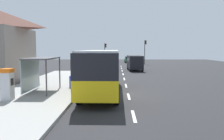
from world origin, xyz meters
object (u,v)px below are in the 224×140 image
(white_van, at_px, (135,62))
(traffic_light_far_side, at_px, (105,50))
(ticket_machine, at_px, (7,84))
(recycling_bin_orange, at_px, (75,80))
(sedan_near, at_px, (129,59))
(traffic_light_near_side, at_px, (145,48))
(recycling_bin_red, at_px, (74,81))
(recycling_bin_blue, at_px, (72,82))
(bus, at_px, (102,69))
(bus_shelter, at_px, (38,66))
(recycling_bin_yellow, at_px, (77,79))

(white_van, height_order, traffic_light_far_side, traffic_light_far_side)
(ticket_machine, distance_m, recycling_bin_orange, 7.06)
(sedan_near, height_order, traffic_light_near_side, traffic_light_near_side)
(ticket_machine, height_order, recycling_bin_red, ticket_machine)
(white_van, xyz_separation_m, traffic_light_near_side, (3.30, 14.84, 2.11))
(ticket_machine, bearing_deg, recycling_bin_orange, 63.56)
(ticket_machine, xyz_separation_m, recycling_bin_orange, (3.13, 6.30, -0.52))
(recycling_bin_orange, bearing_deg, recycling_bin_blue, -90.00)
(traffic_light_near_side, bearing_deg, traffic_light_far_side, 174.68)
(bus, bearing_deg, recycling_bin_orange, 129.50)
(sedan_near, bearing_deg, bus_shelter, -101.91)
(bus, xyz_separation_m, white_van, (3.91, 19.45, -0.50))
(bus, height_order, bus_shelter, bus)
(bus_shelter, bearing_deg, recycling_bin_yellow, 60.66)
(recycling_bin_blue, relative_size, recycling_bin_red, 1.00)
(sedan_near, height_order, bus_shelter, bus_shelter)
(recycling_bin_yellow, distance_m, bus_shelter, 4.74)
(recycling_bin_blue, bearing_deg, sedan_near, 80.65)
(ticket_machine, xyz_separation_m, recycling_bin_blue, (3.13, 4.90, -0.52))
(recycling_bin_blue, xyz_separation_m, recycling_bin_orange, (0.00, 1.40, 0.00))
(recycling_bin_red, bearing_deg, traffic_light_near_side, 73.13)
(traffic_light_near_side, distance_m, bus_shelter, 36.54)
(recycling_bin_blue, relative_size, traffic_light_near_side, 0.18)
(bus, height_order, traffic_light_far_side, traffic_light_far_side)
(traffic_light_near_side, bearing_deg, bus, -101.87)
(recycling_bin_orange, bearing_deg, recycling_bin_red, -90.00)
(white_van, distance_m, recycling_bin_orange, 17.65)
(traffic_light_near_side, bearing_deg, recycling_bin_blue, -106.53)
(bus_shelter, bearing_deg, recycling_bin_red, 48.91)
(traffic_light_near_side, bearing_deg, recycling_bin_red, -106.87)
(white_van, height_order, recycling_bin_red, white_van)
(sedan_near, relative_size, traffic_light_near_side, 0.86)
(ticket_machine, distance_m, recycling_bin_blue, 5.84)
(recycling_bin_red, bearing_deg, bus, -42.98)
(recycling_bin_orange, relative_size, traffic_light_near_side, 0.18)
(ticket_machine, relative_size, traffic_light_near_side, 0.37)
(recycling_bin_red, height_order, recycling_bin_yellow, same)
(white_van, height_order, recycling_bin_yellow, white_van)
(recycling_bin_orange, bearing_deg, recycling_bin_yellow, 90.00)
(sedan_near, xyz_separation_m, recycling_bin_blue, (-6.50, -39.47, -0.14))
(bus, height_order, traffic_light_near_side, traffic_light_near_side)
(recycling_bin_orange, bearing_deg, white_van, 68.72)
(recycling_bin_orange, xyz_separation_m, traffic_light_far_side, (1.10, 32.08, 2.40))
(recycling_bin_red, bearing_deg, recycling_bin_blue, -90.00)
(sedan_near, height_order, recycling_bin_red, sedan_near)
(traffic_light_far_side, bearing_deg, white_van, -71.30)
(recycling_bin_yellow, height_order, traffic_light_far_side, traffic_light_far_side)
(recycling_bin_yellow, bearing_deg, traffic_light_far_side, 87.98)
(ticket_machine, bearing_deg, recycling_bin_red, 60.78)
(recycling_bin_orange, xyz_separation_m, traffic_light_near_side, (9.70, 31.28, 2.79))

